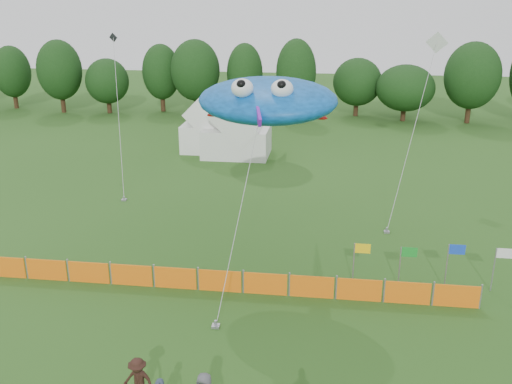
# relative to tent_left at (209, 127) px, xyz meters

# --- Properties ---
(treeline) EXTENTS (104.57, 8.78, 8.36)m
(treeline) POSITION_rel_tent_left_xyz_m (8.84, 14.00, 2.32)
(treeline) COLOR #382314
(treeline) RESTS_ON ground
(tent_left) EXTENTS (4.19, 4.19, 3.69)m
(tent_left) POSITION_rel_tent_left_xyz_m (0.00, 0.00, 0.00)
(tent_left) COLOR white
(tent_left) RESTS_ON ground
(tent_right) EXTENTS (5.27, 4.22, 3.72)m
(tent_right) POSITION_rel_tent_left_xyz_m (2.54, -1.46, 0.02)
(tent_right) COLOR silver
(tent_right) RESTS_ON ground
(barrier_fence) EXTENTS (21.90, 0.06, 1.00)m
(barrier_fence) POSITION_rel_tent_left_xyz_m (5.44, -23.48, -1.36)
(barrier_fence) COLOR orange
(barrier_fence) RESTS_ON ground
(flag_row) EXTENTS (6.73, 0.21, 2.16)m
(flag_row) POSITION_rel_tent_left_xyz_m (14.44, -21.95, -0.49)
(flag_row) COLOR gray
(flag_row) RESTS_ON ground
(spectator_c) EXTENTS (1.11, 0.73, 1.61)m
(spectator_c) POSITION_rel_tent_left_xyz_m (4.27, -30.88, -1.06)
(spectator_c) COLOR black
(spectator_c) RESTS_ON ground
(stingray_kite) EXTENTS (8.05, 14.23, 9.19)m
(stingray_kite) POSITION_rel_tent_left_xyz_m (7.17, -20.43, 6.13)
(stingray_kite) COLOR blue
(stingray_kite) RESTS_ON ground
(small_kite_white) EXTENTS (4.10, 9.90, 10.08)m
(small_kite_white) POSITION_rel_tent_left_xyz_m (15.70, -8.69, 5.24)
(small_kite_white) COLOR silver
(small_kite_white) RESTS_ON ground
(small_kite_dark) EXTENTS (4.37, 10.54, 9.57)m
(small_kite_dark) POSITION_rel_tent_left_xyz_m (-4.79, -7.54, 2.97)
(small_kite_dark) COLOR black
(small_kite_dark) RESTS_ON ground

